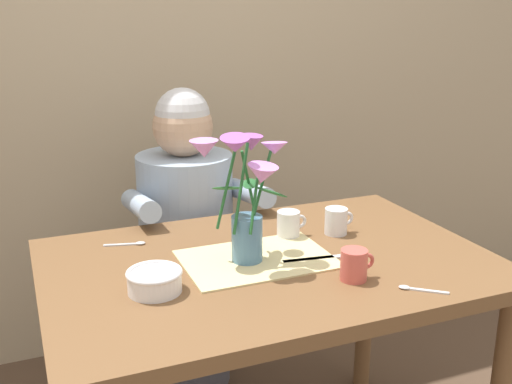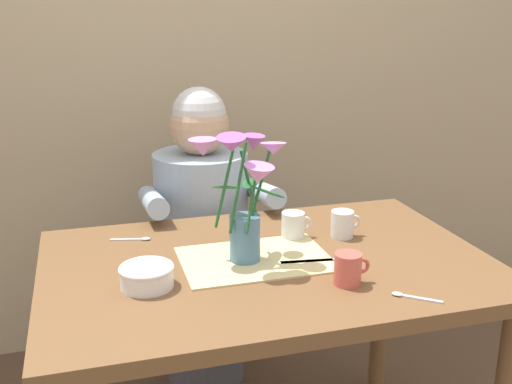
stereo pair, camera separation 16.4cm
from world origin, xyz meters
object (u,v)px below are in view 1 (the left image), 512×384
at_px(coffee_cup, 289,224).
at_px(tea_cup, 354,265).
at_px(ceramic_bowl, 155,280).
at_px(flower_vase, 245,192).
at_px(dinner_knife, 317,259).
at_px(ceramic_mug, 336,221).
at_px(seated_person, 187,245).

bearing_deg(coffee_cup, tea_cup, -85.53).
bearing_deg(ceramic_bowl, flower_vase, 18.08).
xyz_separation_m(ceramic_bowl, coffee_cup, (0.45, 0.21, 0.01)).
height_order(ceramic_bowl, dinner_knife, ceramic_bowl).
distance_m(flower_vase, ceramic_bowl, 0.33).
height_order(flower_vase, ceramic_mug, flower_vase).
relative_size(ceramic_bowl, coffee_cup, 1.46).
bearing_deg(ceramic_mug, tea_cup, -111.49).
bearing_deg(ceramic_bowl, coffee_cup, 24.73).
distance_m(ceramic_bowl, coffee_cup, 0.50).
height_order(flower_vase, dinner_knife, flower_vase).
height_order(ceramic_bowl, ceramic_mug, ceramic_mug).
xyz_separation_m(flower_vase, tea_cup, (0.21, -0.21, -0.15)).
bearing_deg(tea_cup, ceramic_bowl, 165.77).
bearing_deg(ceramic_mug, seated_person, 122.54).
bearing_deg(seated_person, flower_vase, -92.17).
bearing_deg(coffee_cup, ceramic_bowl, -155.27).
height_order(seated_person, tea_cup, seated_person).
relative_size(dinner_knife, ceramic_mug, 2.04).
height_order(flower_vase, coffee_cup, flower_vase).
bearing_deg(dinner_knife, ceramic_mug, 54.27).
xyz_separation_m(seated_person, dinner_knife, (0.18, -0.67, 0.18)).
bearing_deg(ceramic_mug, dinner_knife, -133.54).
bearing_deg(flower_vase, dinner_knife, -18.85).
bearing_deg(dinner_knife, seated_person, 112.81).
bearing_deg(tea_cup, flower_vase, 135.32).
height_order(seated_person, ceramic_mug, seated_person).
height_order(dinner_knife, tea_cup, tea_cup).
bearing_deg(seated_person, tea_cup, -77.44).
relative_size(dinner_knife, tea_cup, 2.04).
relative_size(seated_person, flower_vase, 3.19).
height_order(coffee_cup, ceramic_mug, same).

